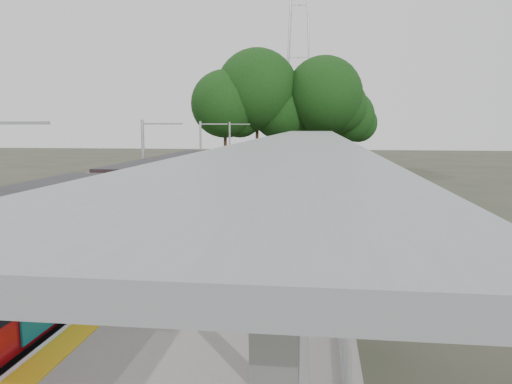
# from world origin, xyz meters

# --- Properties ---
(trackbed) EXTENTS (3.00, 70.00, 0.24)m
(trackbed) POSITION_xyz_m (-4.50, 20.00, 0.12)
(trackbed) COLOR #59544C
(trackbed) RESTS_ON ground
(platform) EXTENTS (6.00, 50.00, 1.00)m
(platform) POSITION_xyz_m (0.00, 20.00, 0.50)
(platform) COLOR gray
(platform) RESTS_ON ground
(tactile_strip) EXTENTS (0.60, 50.00, 0.02)m
(tactile_strip) POSITION_xyz_m (-2.55, 20.00, 1.01)
(tactile_strip) COLOR gold
(tactile_strip) RESTS_ON platform
(end_fence) EXTENTS (6.00, 0.10, 1.20)m
(end_fence) POSITION_xyz_m (0.00, 44.95, 1.60)
(end_fence) COLOR #9EA0A5
(end_fence) RESTS_ON platform
(train) EXTENTS (2.74, 27.60, 3.62)m
(train) POSITION_xyz_m (-4.50, 11.25, 2.05)
(train) COLOR black
(train) RESTS_ON ground
(canopy) EXTENTS (3.27, 38.00, 3.66)m
(canopy) POSITION_xyz_m (1.61, 16.19, 4.20)
(canopy) COLOR #9EA0A5
(canopy) RESTS_ON platform
(pylon) EXTENTS (8.00, 4.00, 38.00)m
(pylon) POSITION_xyz_m (-1.00, 73.00, 19.00)
(pylon) COLOR #9EA0A5
(pylon) RESTS_ON ground
(tree_cluster) EXTENTS (20.78, 12.34, 13.68)m
(tree_cluster) POSITION_xyz_m (-2.00, 52.62, 8.03)
(tree_cluster) COLOR #382316
(tree_cluster) RESTS_ON ground
(catenary_masts) EXTENTS (2.08, 48.16, 5.40)m
(catenary_masts) POSITION_xyz_m (-6.22, 19.00, 2.91)
(catenary_masts) COLOR #9EA0A5
(catenary_masts) RESTS_ON ground
(bench_near) EXTENTS (0.64, 1.55, 1.03)m
(bench_near) POSITION_xyz_m (2.61, 10.90, 1.54)
(bench_near) COLOR #0E1649
(bench_near) RESTS_ON platform
(bench_mid) EXTENTS (0.62, 1.55, 1.03)m
(bench_mid) POSITION_xyz_m (2.55, 11.94, 1.54)
(bench_mid) COLOR #0E1649
(bench_mid) RESTS_ON platform
(bench_far) EXTENTS (1.09, 1.64, 1.08)m
(bench_far) POSITION_xyz_m (1.76, 25.60, 1.57)
(bench_far) COLOR #0E1649
(bench_far) RESTS_ON platform
(info_pillar_near) EXTENTS (0.44, 0.44, 1.96)m
(info_pillar_near) POSITION_xyz_m (1.80, 8.70, 1.85)
(info_pillar_near) COLOR beige
(info_pillar_near) RESTS_ON platform
(info_pillar_far) EXTENTS (0.44, 0.44, 1.96)m
(info_pillar_far) POSITION_xyz_m (1.60, 20.86, 1.85)
(info_pillar_far) COLOR beige
(info_pillar_far) RESTS_ON platform
(litter_bin) EXTENTS (0.46, 0.46, 0.86)m
(litter_bin) POSITION_xyz_m (1.07, 19.55, 1.43)
(litter_bin) COLOR #9EA0A5
(litter_bin) RESTS_ON platform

